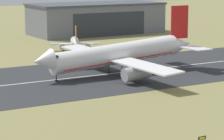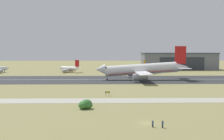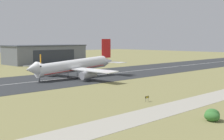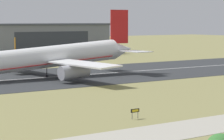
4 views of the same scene
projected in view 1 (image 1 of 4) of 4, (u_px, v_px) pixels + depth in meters
name	position (u px, v px, depth m)	size (l,w,h in m)	color
ground_plane	(203.00, 123.00, 107.41)	(741.94, 741.94, 0.00)	olive
runway_strip	(81.00, 77.00, 154.13)	(501.94, 50.31, 0.06)	#2B2D30
runway_centreline	(81.00, 77.00, 154.12)	(451.75, 0.70, 0.01)	silver
hangar_building	(96.00, 18.00, 259.82)	(64.92, 27.71, 14.98)	slate
airplane_landing	(117.00, 55.00, 157.10)	(55.04, 58.77, 19.71)	white
airplane_parked_centre	(75.00, 43.00, 203.98)	(19.03, 19.55, 10.28)	silver
runway_sign	(202.00, 139.00, 93.51)	(1.73, 0.13, 1.73)	#4C4C51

